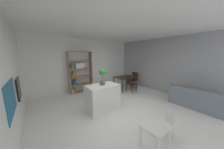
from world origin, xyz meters
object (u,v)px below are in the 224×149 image
at_px(built_in_oven, 18,88).
at_px(open_bookshelf, 78,72).
at_px(dining_chair_near, 130,82).
at_px(sofa, 197,101).
at_px(kitchen_island, 103,97).
at_px(dining_chair_window_side, 134,78).
at_px(potted_plant_on_island, 102,75).
at_px(dining_table, 125,78).
at_px(child_chair_right, 168,123).
at_px(child_table, 155,130).

xyz_separation_m(built_in_oven, open_bookshelf, (2.26, 1.77, 0.00)).
height_order(open_bookshelf, dining_chair_near, open_bookshelf).
relative_size(built_in_oven, sofa, 0.33).
xyz_separation_m(built_in_oven, kitchen_island, (2.27, -0.59, -0.63)).
xyz_separation_m(built_in_oven, dining_chair_window_side, (5.27, 0.57, -0.53)).
xyz_separation_m(kitchen_island, dining_chair_near, (2.21, 0.73, 0.08)).
distance_m(kitchen_island, open_bookshelf, 2.45).
relative_size(potted_plant_on_island, dining_chair_near, 0.63).
relative_size(dining_table, dining_chair_window_side, 1.20).
bearing_deg(dining_chair_near, open_bookshelf, 140.35).
bearing_deg(built_in_oven, sofa, -27.10).
bearing_deg(kitchen_island, dining_chair_near, 18.21).
bearing_deg(open_bookshelf, built_in_oven, -141.95).
height_order(dining_table, dining_chair_window_side, dining_chair_window_side).
relative_size(child_chair_right, dining_table, 0.53).
xyz_separation_m(kitchen_island, dining_chair_window_side, (3.00, 1.16, 0.09)).
bearing_deg(dining_chair_window_side, open_bookshelf, -111.39).
bearing_deg(child_chair_right, dining_chair_window_side, 154.22).
bearing_deg(built_in_oven, potted_plant_on_island, -13.75).
xyz_separation_m(kitchen_island, child_chair_right, (0.57, -2.06, -0.13)).
bearing_deg(child_table, open_bookshelf, 90.48).
relative_size(potted_plant_on_island, dining_table, 0.51).
bearing_deg(open_bookshelf, kitchen_island, -89.87).
distance_m(child_table, sofa, 2.90).
bearing_deg(sofa, child_table, 89.79).
bearing_deg(dining_table, sofa, -77.60).
height_order(kitchen_island, dining_chair_near, kitchen_island).
height_order(kitchen_island, child_table, kitchen_island).
relative_size(open_bookshelf, sofa, 1.22).
relative_size(potted_plant_on_island, child_table, 1.08).
height_order(dining_chair_near, sofa, dining_chair_near).
height_order(open_bookshelf, dining_table, open_bookshelf).
relative_size(built_in_oven, child_chair_right, 0.99).
bearing_deg(dining_chair_near, kitchen_island, -164.93).
height_order(child_table, dining_chair_near, dining_chair_near).
height_order(potted_plant_on_island, sofa, potted_plant_on_island).
relative_size(built_in_oven, potted_plant_on_island, 1.03).
relative_size(child_table, dining_chair_near, 0.58).
bearing_deg(dining_table, child_chair_right, -116.99).
bearing_deg(sofa, dining_table, 12.40).
xyz_separation_m(kitchen_island, dining_table, (2.22, 1.16, 0.22)).
relative_size(child_table, dining_chair_window_side, 0.56).
distance_m(built_in_oven, dining_table, 4.54).
bearing_deg(open_bookshelf, child_chair_right, -82.55).
relative_size(dining_table, dining_chair_near, 1.23).
bearing_deg(potted_plant_on_island, child_table, -89.74).
bearing_deg(built_in_oven, child_table, -48.99).
bearing_deg(child_table, kitchen_island, 90.89).
bearing_deg(child_table, dining_chair_near, 51.91).
distance_m(dining_chair_near, sofa, 2.89).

